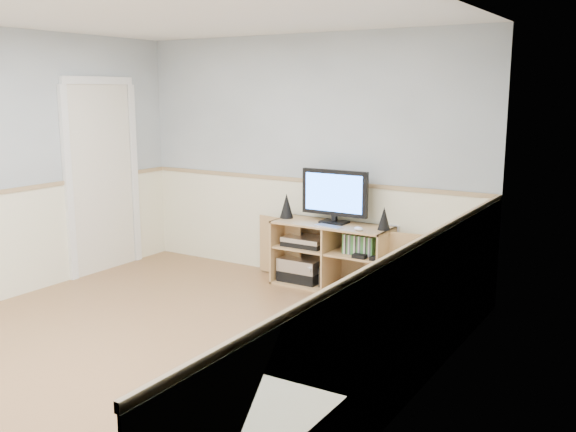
# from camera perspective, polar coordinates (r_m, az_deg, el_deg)

# --- Properties ---
(room) EXTENTS (4.04, 4.54, 2.54)m
(room) POSITION_cam_1_polar(r_m,az_deg,el_deg) (4.98, -11.47, 2.56)
(room) COLOR #AC7E4C
(room) RESTS_ON ground
(media_cabinet) EXTENTS (1.85, 0.45, 0.65)m
(media_cabinet) POSITION_cam_1_polar(r_m,az_deg,el_deg) (6.42, 4.10, -3.40)
(media_cabinet) COLOR tan
(media_cabinet) RESTS_ON floor
(monitor) EXTENTS (0.70, 0.18, 0.53)m
(monitor) POSITION_cam_1_polar(r_m,az_deg,el_deg) (6.29, 4.16, 1.93)
(monitor) COLOR black
(monitor) RESTS_ON media_cabinet
(speaker_left) EXTENTS (0.14, 0.14, 0.25)m
(speaker_left) POSITION_cam_1_polar(r_m,az_deg,el_deg) (6.56, -0.13, 0.91)
(speaker_left) COLOR black
(speaker_left) RESTS_ON media_cabinet
(speaker_right) EXTENTS (0.12, 0.12, 0.22)m
(speaker_right) POSITION_cam_1_polar(r_m,az_deg,el_deg) (6.07, 8.53, -0.21)
(speaker_right) COLOR black
(speaker_right) RESTS_ON media_cabinet
(keyboard) EXTENTS (0.29, 0.16, 0.01)m
(keyboard) POSITION_cam_1_polar(r_m,az_deg,el_deg) (6.16, 3.63, -0.92)
(keyboard) COLOR silver
(keyboard) RESTS_ON media_cabinet
(mouse) EXTENTS (0.11, 0.09, 0.04)m
(mouse) POSITION_cam_1_polar(r_m,az_deg,el_deg) (6.02, 6.28, -1.13)
(mouse) COLOR white
(mouse) RESTS_ON media_cabinet
(av_components) EXTENTS (0.51, 0.32, 0.47)m
(av_components) POSITION_cam_1_polar(r_m,az_deg,el_deg) (6.55, 1.39, -4.11)
(av_components) COLOR black
(av_components) RESTS_ON media_cabinet
(game_consoles) EXTENTS (0.45, 0.30, 0.11)m
(game_consoles) POSITION_cam_1_polar(r_m,az_deg,el_deg) (6.30, 6.26, -6.19)
(game_consoles) COLOR white
(game_consoles) RESTS_ON media_cabinet
(game_cases) EXTENTS (0.31, 0.14, 0.19)m
(game_cases) POSITION_cam_1_polar(r_m,az_deg,el_deg) (6.18, 6.41, -2.55)
(game_cases) COLOR #3F8C3F
(game_cases) RESTS_ON media_cabinet
(wall_outlet) EXTENTS (0.12, 0.03, 0.12)m
(wall_outlet) POSITION_cam_1_polar(r_m,az_deg,el_deg) (6.29, 9.34, -1.31)
(wall_outlet) COLOR white
(wall_outlet) RESTS_ON wall_back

